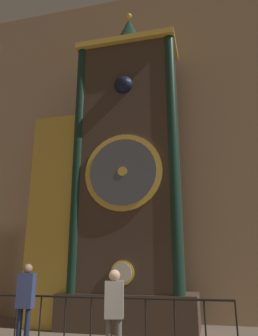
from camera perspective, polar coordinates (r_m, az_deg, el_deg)
name	(u,v)px	position (r m, az deg, el deg)	size (l,w,h in m)	color
cathedral_back_wall	(132,138)	(12.16, 0.48, 5.32)	(24.00, 0.32, 12.48)	#997A5B
clock_tower	(114,179)	(10.23, -2.57, -1.92)	(4.96, 1.77, 10.47)	#423328
railing_fence	(104,319)	(7.85, -4.35, -24.73)	(5.55, 0.05, 1.03)	black
visitor_near	(26,298)	(7.81, -17.58, -20.71)	(0.37, 0.26, 1.72)	#1B213A
visitor_far	(114,306)	(6.48, -2.60, -22.95)	(0.38, 0.29, 1.62)	#58554F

